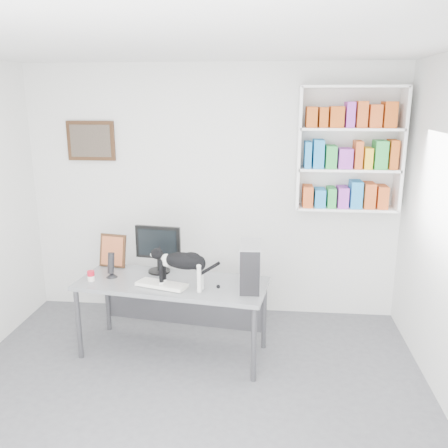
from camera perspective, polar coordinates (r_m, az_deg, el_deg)
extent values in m
cube|color=#5D5E63|center=(3.85, -5.27, -22.53)|extent=(4.00, 4.00, 0.01)
cube|color=white|center=(3.08, -6.53, 21.41)|extent=(4.00, 4.00, 0.01)
cube|color=silver|center=(5.13, -1.46, 3.76)|extent=(4.00, 0.01, 2.70)
cube|color=white|center=(4.93, 14.83, 8.70)|extent=(1.03, 0.28, 1.24)
cube|color=#3F2714|center=(5.34, -15.72, 9.62)|extent=(0.52, 0.04, 0.42)
cube|color=gray|center=(4.53, -6.14, -11.14)|extent=(1.80, 0.90, 0.72)
cube|color=black|center=(4.56, -7.90, -2.98)|extent=(0.46, 0.26, 0.47)
cube|color=white|center=(4.29, -7.48, -7.23)|extent=(0.49, 0.30, 0.03)
cube|color=#ACACB0|center=(4.17, 3.17, -5.08)|extent=(0.19, 0.41, 0.40)
cylinder|color=black|center=(4.55, -13.42, -4.78)|extent=(0.13, 0.13, 0.25)
cube|color=#3F2714|center=(4.82, -13.23, -3.06)|extent=(0.29, 0.15, 0.34)
cylinder|color=red|center=(4.53, -15.71, -6.03)|extent=(0.07, 0.07, 0.10)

